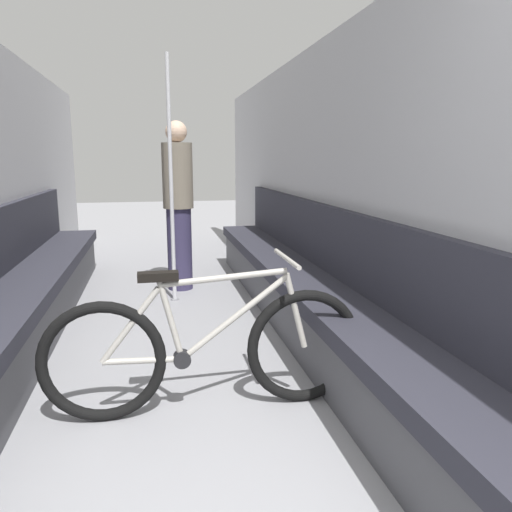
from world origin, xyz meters
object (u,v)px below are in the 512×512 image
bench_seat_row_left (15,308)px  bench_seat_row_right (306,291)px  grab_pole_near (171,185)px  passenger_standing (178,204)px  bicycle (207,350)px

bench_seat_row_left → bench_seat_row_right: same height
bench_seat_row_left → grab_pole_near: grab_pole_near is taller
passenger_standing → bench_seat_row_right: bearing=46.3°
bench_seat_row_right → passenger_standing: size_ratio=3.17×
bench_seat_row_right → passenger_standing: passenger_standing is taller
bench_seat_row_left → passenger_standing: (1.20, 1.47, 0.55)m
bicycle → passenger_standing: 2.62m
bench_seat_row_left → grab_pole_near: bearing=43.4°
bench_seat_row_right → bicycle: bench_seat_row_right is taller
grab_pole_near → bench_seat_row_right: bearing=-47.8°
bench_seat_row_left → bench_seat_row_right: (2.08, 0.00, 0.00)m
passenger_standing → bicycle: bearing=15.4°
bench_seat_row_left → bicycle: bench_seat_row_left is taller
grab_pole_near → passenger_standing: (0.08, 0.41, -0.21)m
bicycle → grab_pole_near: (-0.08, 2.16, 0.74)m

